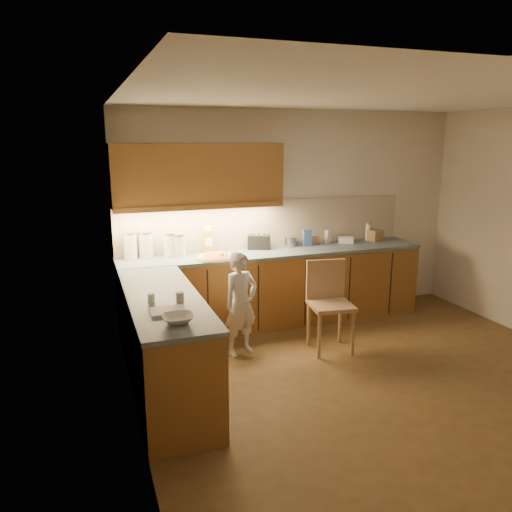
# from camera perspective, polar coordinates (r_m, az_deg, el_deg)

# --- Properties ---
(room) EXTENTS (4.54, 4.50, 2.62)m
(room) POSITION_cam_1_polar(r_m,az_deg,el_deg) (4.62, 14.57, 5.70)
(room) COLOR brown
(room) RESTS_ON ground
(l_counter) EXTENTS (3.77, 2.62, 0.92)m
(l_counter) POSITION_cam_1_polar(r_m,az_deg,el_deg) (5.60, -1.36, -5.37)
(l_counter) COLOR brown
(l_counter) RESTS_ON ground
(backsplash) EXTENTS (3.75, 0.02, 0.58)m
(backsplash) POSITION_cam_1_polar(r_m,az_deg,el_deg) (6.26, 1.26, 3.74)
(backsplash) COLOR #C4B098
(backsplash) RESTS_ON l_counter
(upper_cabinets) EXTENTS (1.95, 0.36, 0.73)m
(upper_cabinets) POSITION_cam_1_polar(r_m,az_deg,el_deg) (5.77, -6.62, 9.21)
(upper_cabinets) COLOR brown
(upper_cabinets) RESTS_ON ground
(pizza_on_board) EXTENTS (0.45, 0.45, 0.18)m
(pizza_on_board) POSITION_cam_1_polar(r_m,az_deg,el_deg) (5.68, -4.53, -0.10)
(pizza_on_board) COLOR tan
(pizza_on_board) RESTS_ON l_counter
(child) EXTENTS (0.47, 0.38, 1.11)m
(child) POSITION_cam_1_polar(r_m,az_deg,el_deg) (5.27, -1.75, -5.47)
(child) COLOR silver
(child) RESTS_ON ground
(wooden_chair) EXTENTS (0.49, 0.49, 0.97)m
(wooden_chair) POSITION_cam_1_polar(r_m,az_deg,el_deg) (5.47, 8.31, -4.85)
(wooden_chair) COLOR tan
(wooden_chair) RESTS_ON ground
(mixing_bowl) EXTENTS (0.24, 0.24, 0.06)m
(mixing_bowl) POSITION_cam_1_polar(r_m,az_deg,el_deg) (3.77, -8.91, -7.10)
(mixing_bowl) COLOR silver
(mixing_bowl) RESTS_ON l_counter
(canister_a) EXTENTS (0.16, 0.16, 0.31)m
(canister_a) POSITION_cam_1_polar(r_m,az_deg,el_deg) (5.79, -14.18, 1.19)
(canister_a) COLOR silver
(canister_a) RESTS_ON l_counter
(canister_b) EXTENTS (0.17, 0.17, 0.30)m
(canister_b) POSITION_cam_1_polar(r_m,az_deg,el_deg) (5.83, -12.47, 1.33)
(canister_b) COLOR silver
(canister_b) RESTS_ON l_counter
(canister_c) EXTENTS (0.15, 0.15, 0.28)m
(canister_c) POSITION_cam_1_polar(r_m,az_deg,el_deg) (5.82, -9.83, 1.32)
(canister_c) COLOR silver
(canister_c) RESTS_ON l_counter
(canister_d) EXTENTS (0.16, 0.16, 0.27)m
(canister_d) POSITION_cam_1_polar(r_m,az_deg,el_deg) (5.83, -8.82, 1.29)
(canister_d) COLOR silver
(canister_d) RESTS_ON l_counter
(oil_jug) EXTENTS (0.13, 0.11, 0.32)m
(oil_jug) POSITION_cam_1_polar(r_m,az_deg,el_deg) (5.96, -5.50, 1.79)
(oil_jug) COLOR #B09923
(oil_jug) RESTS_ON l_counter
(toaster) EXTENTS (0.31, 0.25, 0.18)m
(toaster) POSITION_cam_1_polar(r_m,az_deg,el_deg) (6.14, 0.36, 1.62)
(toaster) COLOR black
(toaster) RESTS_ON l_counter
(steel_pot) EXTENTS (0.16, 0.16, 0.12)m
(steel_pot) POSITION_cam_1_polar(r_m,az_deg,el_deg) (6.31, 3.89, 1.67)
(steel_pot) COLOR #ACADB1
(steel_pot) RESTS_ON l_counter
(blue_box) EXTENTS (0.11, 0.08, 0.21)m
(blue_box) POSITION_cam_1_polar(r_m,az_deg,el_deg) (6.35, 5.85, 2.09)
(blue_box) COLOR #375DA6
(blue_box) RESTS_ON l_counter
(card_box_a) EXTENTS (0.15, 0.12, 0.10)m
(card_box_a) POSITION_cam_1_polar(r_m,az_deg,el_deg) (6.44, 6.47, 1.75)
(card_box_a) COLOR tan
(card_box_a) RESTS_ON l_counter
(white_bottle) EXTENTS (0.07, 0.07, 0.16)m
(white_bottle) POSITION_cam_1_polar(r_m,az_deg,el_deg) (6.57, 8.19, 2.21)
(white_bottle) COLOR white
(white_bottle) RESTS_ON l_counter
(flat_pack) EXTENTS (0.22, 0.19, 0.07)m
(flat_pack) POSITION_cam_1_polar(r_m,az_deg,el_deg) (6.61, 10.22, 1.80)
(flat_pack) COLOR white
(flat_pack) RESTS_ON l_counter
(tall_jar) EXTENTS (0.08, 0.08, 0.24)m
(tall_jar) POSITION_cam_1_polar(r_m,az_deg,el_deg) (6.82, 12.69, 2.75)
(tall_jar) COLOR silver
(tall_jar) RESTS_ON l_counter
(card_box_b) EXTENTS (0.22, 0.20, 0.14)m
(card_box_b) POSITION_cam_1_polar(r_m,az_deg,el_deg) (6.83, 13.44, 2.32)
(card_box_b) COLOR #9D7D54
(card_box_b) RESTS_ON l_counter
(dough_cloth) EXTENTS (0.27, 0.22, 0.02)m
(dough_cloth) POSITION_cam_1_polar(r_m,az_deg,el_deg) (4.01, -10.09, -6.21)
(dough_cloth) COLOR white
(dough_cloth) RESTS_ON l_counter
(spice_jar_a) EXTENTS (0.07, 0.07, 0.08)m
(spice_jar_a) POSITION_cam_1_polar(r_m,az_deg,el_deg) (4.25, -11.91, -4.73)
(spice_jar_a) COLOR white
(spice_jar_a) RESTS_ON l_counter
(spice_jar_b) EXTENTS (0.07, 0.07, 0.09)m
(spice_jar_b) POSITION_cam_1_polar(r_m,az_deg,el_deg) (4.21, -8.70, -4.68)
(spice_jar_b) COLOR silver
(spice_jar_b) RESTS_ON l_counter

